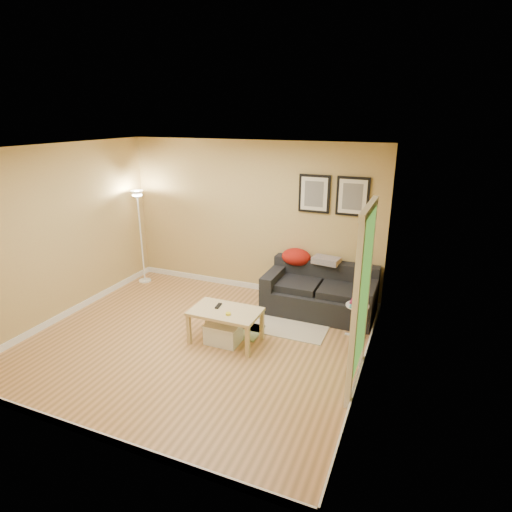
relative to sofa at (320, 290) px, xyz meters
name	(u,v)px	position (x,y,z in m)	size (l,w,h in m)	color
floor	(196,341)	(-1.35, -1.53, -0.38)	(4.50, 4.50, 0.00)	tan
ceiling	(186,148)	(-1.35, -1.53, 2.23)	(4.50, 4.50, 0.00)	white
wall_back	(252,218)	(-1.35, 0.47, 0.92)	(4.50, 4.50, 0.00)	tan
wall_front	(73,318)	(-1.35, -3.53, 0.92)	(4.50, 4.50, 0.00)	tan
wall_left	(60,234)	(-3.60, -1.53, 0.92)	(4.00, 4.00, 0.00)	tan
wall_right	(370,276)	(0.90, -1.53, 0.92)	(4.00, 4.00, 0.00)	tan
baseboard_back	(252,286)	(-1.35, 0.46, -0.33)	(4.50, 0.02, 0.10)	white
baseboard_front	(92,434)	(-1.35, -3.52, -0.33)	(4.50, 0.02, 0.10)	white
baseboard_left	(72,310)	(-3.59, -1.53, -0.33)	(0.02, 4.00, 0.10)	white
baseboard_right	(360,374)	(0.89, -1.53, -0.33)	(0.02, 4.00, 0.10)	white
sofa	(320,290)	(0.00, 0.00, 0.00)	(1.70, 0.90, 0.75)	black
red_throw	(296,257)	(-0.49, 0.29, 0.40)	(0.48, 0.36, 0.28)	#B41F10
plaid_throw	(326,260)	(0.01, 0.28, 0.41)	(0.42, 0.26, 0.10)	tan
framed_print_left	(314,194)	(-0.27, 0.45, 1.43)	(0.50, 0.04, 0.60)	black
framed_print_right	(353,196)	(0.33, 0.45, 1.43)	(0.50, 0.04, 0.60)	black
area_rug	(287,324)	(-0.34, -0.59, -0.37)	(1.25, 0.85, 0.01)	beige
green_runner	(238,329)	(-0.95, -1.02, -0.37)	(0.70, 0.50, 0.01)	#668C4C
coffee_table	(226,326)	(-0.96, -1.38, -0.14)	(0.94, 0.58, 0.47)	tan
remote_control	(218,306)	(-1.11, -1.31, 0.11)	(0.05, 0.16, 0.02)	black
tape_roll	(228,314)	(-0.87, -1.48, 0.11)	(0.07, 0.07, 0.03)	yellow
storage_bin	(223,333)	(-0.98, -1.42, -0.23)	(0.47, 0.35, 0.29)	white
side_table	(356,321)	(0.67, -0.56, -0.13)	(0.32, 0.32, 0.49)	white
book_stack	(358,303)	(0.68, -0.58, 0.15)	(0.19, 0.26, 0.08)	teal
floor_lamp	(141,240)	(-3.35, 0.01, 0.44)	(0.22, 0.22, 1.73)	white
doorway	(361,304)	(0.85, -1.68, 0.65)	(0.12, 1.01, 2.13)	white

